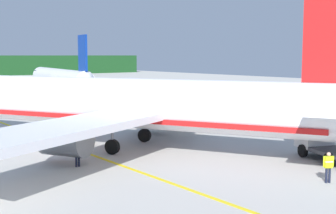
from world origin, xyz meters
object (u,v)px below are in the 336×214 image
Objects in this scene: airliner_foreground at (119,104)px; crew_marshaller at (328,165)px; airliner_mid_apron at (60,78)px; service_truck_fuel at (325,142)px; crew_loader_left at (77,151)px.

crew_marshaller is (3.90, -15.95, -2.35)m from airliner_foreground.
airliner_mid_apron is 61.09m from service_truck_fuel.
crew_marshaller reaches higher than crew_loader_left.
service_truck_fuel is (-8.11, -60.53, -1.77)m from airliner_mid_apron.
service_truck_fuel is 4.05× the size of crew_loader_left.
airliner_foreground is at bearing -109.55° from airliner_mid_apron.
airliner_mid_apron is at bearing 66.52° from crew_loader_left.
airliner_foreground is 21.71× the size of crew_marshaller.
crew_marshaller is (-5.10, -3.63, -0.12)m from service_truck_fuel.
crew_loader_left is at bearing 128.03° from crew_marshaller.
airliner_foreground is 16.59m from crew_marshaller.
crew_loader_left is (-5.52, -3.90, -2.35)m from airliner_foreground.
airliner_foreground is at bearing 35.28° from crew_loader_left.
airliner_foreground is 21.73× the size of crew_loader_left.
airliner_mid_apron is at bearing 70.45° from airliner_foreground.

